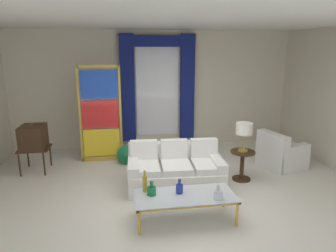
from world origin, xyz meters
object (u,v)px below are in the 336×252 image
bottle_ruby_flask (145,183)px  armchair_white (280,154)px  bottle_amber_squat (152,190)px  stained_glass_divider (100,116)px  couch_white_long (175,170)px  vintage_tv (33,138)px  table_lamp_brass (244,130)px  bottle_crystal_tall (179,188)px  peacock_figurine (127,156)px  coffee_table (185,197)px  round_side_table (242,163)px  bottle_blue_decanter (218,194)px

bottle_ruby_flask → armchair_white: armchair_white is taller
bottle_amber_squat → stained_glass_divider: stained_glass_divider is taller
couch_white_long → stained_glass_divider: (-1.42, 1.61, 0.75)m
vintage_tv → table_lamp_brass: bearing=-15.3°
bottle_amber_squat → vintage_tv: bearing=133.6°
bottle_crystal_tall → table_lamp_brass: size_ratio=0.41×
bottle_ruby_flask → peacock_figurine: size_ratio=0.58×
coffee_table → peacock_figurine: peacock_figurine is taller
coffee_table → round_side_table: 1.93m
stained_glass_divider → table_lamp_brass: size_ratio=3.86×
couch_white_long → coffee_table: couch_white_long is taller
bottle_crystal_tall → peacock_figurine: (-0.73, 2.36, -0.27)m
table_lamp_brass → vintage_tv: bearing=164.7°
bottle_blue_decanter → table_lamp_brass: 1.86m
bottle_amber_squat → vintage_tv: 3.24m
vintage_tv → bottle_ruby_flask: bearing=-45.9°
vintage_tv → table_lamp_brass: vintage_tv is taller
peacock_figurine → bottle_blue_decanter: bearing=-64.6°
vintage_tv → peacock_figurine: size_ratio=2.24×
armchair_white → round_side_table: 1.22m
couch_white_long → round_side_table: 1.36m
vintage_tv → stained_glass_divider: (1.37, 0.42, 0.33)m
coffee_table → bottle_crystal_tall: (-0.07, 0.08, 0.11)m
round_side_table → bottle_blue_decanter: bearing=-123.3°
vintage_tv → armchair_white: bearing=-6.7°
bottle_crystal_tall → bottle_ruby_flask: 0.53m
bottle_ruby_flask → peacock_figurine: 2.25m
bottle_crystal_tall → vintage_tv: size_ratio=0.18×
stained_glass_divider → table_lamp_brass: 3.19m
peacock_figurine → coffee_table: bearing=-71.7°
peacock_figurine → stained_glass_divider: bearing=143.0°
coffee_table → peacock_figurine: size_ratio=2.52×
stained_glass_divider → round_side_table: bearing=-29.3°
bottle_crystal_tall → peacock_figurine: bearing=107.3°
round_side_table → couch_white_long: bearing=-177.8°
table_lamp_brass → bottle_blue_decanter: bearing=-123.3°
bottle_crystal_tall → bottle_ruby_flask: bottle_ruby_flask is taller
vintage_tv → armchair_white: 5.31m
vintage_tv → coffee_table: bearing=-41.7°
bottle_amber_squat → bottle_ruby_flask: 0.17m
vintage_tv → peacock_figurine: 1.99m
vintage_tv → bottle_blue_decanter: bearing=-39.6°
bottle_crystal_tall → couch_white_long: bearing=82.9°
bottle_amber_squat → table_lamp_brass: bearing=31.9°
coffee_table → bottle_ruby_flask: bottle_ruby_flask is taller
bottle_crystal_tall → bottle_ruby_flask: (-0.51, 0.14, 0.06)m
coffee_table → bottle_crystal_tall: bottle_crystal_tall is taller
round_side_table → coffee_table: bearing=-137.9°
bottle_amber_squat → bottle_ruby_flask: size_ratio=0.66×
bottle_blue_decanter → bottle_ruby_flask: (-1.03, 0.42, 0.06)m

